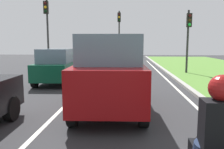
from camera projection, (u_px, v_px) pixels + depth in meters
name	position (u px, v px, depth m)	size (l,w,h in m)	color
ground_plane	(101.00, 83.00, 12.07)	(60.00, 60.00, 0.00)	#2D2D30
lane_line_center	(88.00, 83.00, 12.12)	(0.12, 32.00, 0.01)	silver
lane_line_right_edge	(171.00, 84.00, 11.82)	(0.12, 32.00, 0.01)	silver
curb_right	(181.00, 83.00, 11.78)	(0.24, 48.00, 0.12)	#9E9B93
car_suv_ahead	(110.00, 73.00, 7.09)	(2.11, 4.57, 2.28)	maroon
car_hatchback_far	(57.00, 66.00, 11.90)	(1.85, 3.76, 1.78)	#0C472D
rider_person	(220.00, 127.00, 2.41)	(0.51, 0.41, 1.16)	black
traffic_light_near_right	(188.00, 31.00, 15.48)	(0.32, 0.50, 4.26)	#2D2D2D
traffic_light_overhead_left	(47.00, 22.00, 16.89)	(0.32, 0.50, 5.31)	#2D2D2D
traffic_light_far_median	(119.00, 28.00, 23.03)	(0.32, 0.50, 5.25)	#2D2D2D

